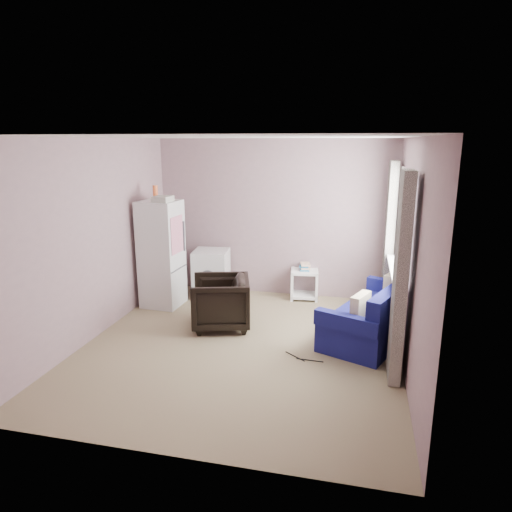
{
  "coord_description": "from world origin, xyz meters",
  "views": [
    {
      "loc": [
        1.34,
        -5.02,
        2.45
      ],
      "look_at": [
        0.05,
        0.6,
        1.0
      ],
      "focal_mm": 32.0,
      "sensor_mm": 36.0,
      "label": 1
    }
  ],
  "objects_px": {
    "fridge": "(162,253)",
    "washing_machine": "(211,272)",
    "sofa": "(376,317)",
    "armchair": "(220,300)",
    "side_table": "(304,282)"
  },
  "relations": [
    {
      "from": "fridge",
      "to": "washing_machine",
      "type": "bearing_deg",
      "value": 45.6
    },
    {
      "from": "fridge",
      "to": "sofa",
      "type": "height_order",
      "value": "fridge"
    },
    {
      "from": "washing_machine",
      "to": "sofa",
      "type": "height_order",
      "value": "sofa"
    },
    {
      "from": "armchair",
      "to": "washing_machine",
      "type": "bearing_deg",
      "value": -172.31
    },
    {
      "from": "side_table",
      "to": "sofa",
      "type": "relative_size",
      "value": 0.31
    },
    {
      "from": "armchair",
      "to": "side_table",
      "type": "height_order",
      "value": "armchair"
    },
    {
      "from": "washing_machine",
      "to": "side_table",
      "type": "distance_m",
      "value": 1.5
    },
    {
      "from": "washing_machine",
      "to": "sofa",
      "type": "xyz_separation_m",
      "value": [
        2.56,
        -1.08,
        -0.12
      ]
    },
    {
      "from": "sofa",
      "to": "fridge",
      "type": "bearing_deg",
      "value": -167.09
    },
    {
      "from": "side_table",
      "to": "sofa",
      "type": "bearing_deg",
      "value": -50.62
    },
    {
      "from": "armchair",
      "to": "side_table",
      "type": "xyz_separation_m",
      "value": [
        0.96,
        1.42,
        -0.11
      ]
    },
    {
      "from": "armchair",
      "to": "washing_machine",
      "type": "xyz_separation_m",
      "value": [
        -0.52,
        1.18,
        0.01
      ]
    },
    {
      "from": "armchair",
      "to": "side_table",
      "type": "bearing_deg",
      "value": 129.97
    },
    {
      "from": "fridge",
      "to": "side_table",
      "type": "bearing_deg",
      "value": 23.82
    },
    {
      "from": "washing_machine",
      "to": "side_table",
      "type": "xyz_separation_m",
      "value": [
        1.48,
        0.24,
        -0.12
      ]
    }
  ]
}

